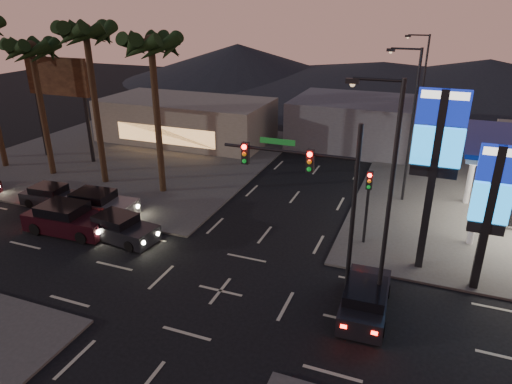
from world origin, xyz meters
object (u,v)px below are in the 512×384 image
at_px(pylon_sign_short, 492,198).
at_px(car_lane_b_mid, 52,196).
at_px(car_lane_a_mid, 68,219).
at_px(car_lane_b_front, 98,205).
at_px(car_lane_a_front, 120,228).
at_px(traffic_signal_mast, 315,183).
at_px(suv_station, 365,299).
at_px(pylon_sign_tall, 437,147).

distance_m(pylon_sign_short, car_lane_b_mid, 25.90).
relative_size(car_lane_a_mid, car_lane_b_mid, 1.24).
bearing_deg(car_lane_b_front, car_lane_b_mid, 176.98).
distance_m(car_lane_a_front, car_lane_b_front, 3.85).
distance_m(pylon_sign_short, traffic_signal_mast, 7.69).
bearing_deg(traffic_signal_mast, car_lane_b_front, 169.47).
height_order(traffic_signal_mast, car_lane_a_front, traffic_signal_mast).
relative_size(traffic_signal_mast, car_lane_b_mid, 1.88).
relative_size(car_lane_b_mid, suv_station, 0.96).
bearing_deg(car_lane_a_front, pylon_sign_tall, 10.37).
distance_m(pylon_sign_tall, traffic_signal_mast, 6.02).
bearing_deg(suv_station, car_lane_a_front, 172.83).
bearing_deg(pylon_sign_tall, traffic_signal_mast, -143.48).
bearing_deg(traffic_signal_mast, pylon_sign_tall, 36.52).
xyz_separation_m(car_lane_a_front, car_lane_b_front, (-3.22, 2.10, 0.06)).
distance_m(pylon_sign_tall, car_lane_b_front, 20.04).
relative_size(pylon_sign_short, traffic_signal_mast, 0.88).
height_order(traffic_signal_mast, car_lane_b_front, traffic_signal_mast).
relative_size(car_lane_b_front, suv_station, 1.12).
xyz_separation_m(pylon_sign_short, car_lane_a_front, (-18.49, -1.92, -3.98)).
xyz_separation_m(car_lane_a_mid, car_lane_b_front, (0.18, 2.42, -0.05)).
distance_m(pylon_sign_tall, car_lane_a_front, 17.23).
distance_m(traffic_signal_mast, car_lane_b_mid, 19.13).
height_order(car_lane_a_mid, car_lane_b_mid, car_lane_a_mid).
xyz_separation_m(car_lane_a_mid, car_lane_b_mid, (-3.69, 2.62, -0.16)).
relative_size(pylon_sign_short, car_lane_b_front, 1.40).
relative_size(pylon_sign_short, car_lane_a_front, 1.52).
bearing_deg(pylon_sign_tall, car_lane_a_mid, -170.51).
xyz_separation_m(pylon_sign_tall, traffic_signal_mast, (-4.74, -3.51, -1.17)).
distance_m(traffic_signal_mast, car_lane_a_front, 12.15).
bearing_deg(suv_station, car_lane_a_mid, 175.25).
bearing_deg(car_lane_a_mid, car_lane_b_front, 85.80).
bearing_deg(car_lane_a_mid, traffic_signal_mast, -1.06).
height_order(traffic_signal_mast, car_lane_b_mid, traffic_signal_mast).
bearing_deg(car_lane_b_front, pylon_sign_short, -0.47).
bearing_deg(traffic_signal_mast, pylon_sign_short, 19.13).
bearing_deg(pylon_sign_tall, suv_station, -113.09).
height_order(car_lane_b_mid, suv_station, suv_station).
distance_m(car_lane_a_front, suv_station, 14.10).
height_order(pylon_sign_short, car_lane_a_mid, pylon_sign_short).
relative_size(traffic_signal_mast, car_lane_a_front, 1.74).
bearing_deg(pylon_sign_tall, pylon_sign_short, -21.80).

